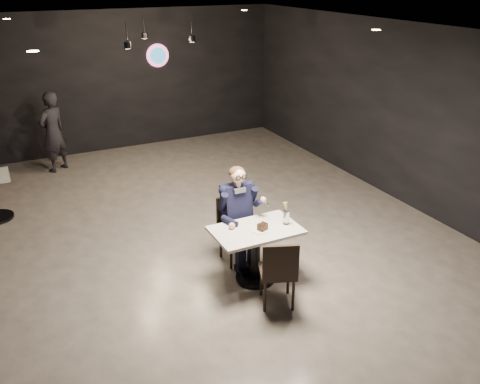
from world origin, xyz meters
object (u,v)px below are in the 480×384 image
chair_near (277,270)px  main_table (256,255)px  seated_man (237,214)px  chair_far (237,231)px  passerby (53,132)px  sundae_glass (286,218)px

chair_near → main_table: bearing=111.3°
chair_near → seated_man: size_ratio=0.64×
chair_far → passerby: 5.06m
sundae_glass → seated_man: bearing=124.6°
main_table → chair_near: chair_near is taller
chair_far → passerby: (-1.73, 4.75, 0.34)m
sundae_glass → passerby: passerby is taller
main_table → chair_far: 0.56m
main_table → chair_near: 0.56m
passerby → chair_near: bearing=71.3°
passerby → main_table: bearing=72.9°
main_table → seated_man: (-0.00, 0.55, 0.34)m
main_table → passerby: bearing=108.1°
main_table → seated_man: seated_man is taller
main_table → sundae_glass: bearing=-6.6°
main_table → seated_man: size_ratio=0.76×
chair_far → passerby: size_ratio=0.57×
sundae_glass → chair_near: bearing=-129.0°
seated_man → sundae_glass: size_ratio=7.92×
main_table → chair_far: chair_far is taller
seated_man → chair_far: bearing=0.0°
chair_far → seated_man: size_ratio=0.64×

